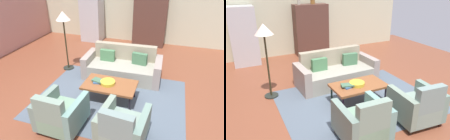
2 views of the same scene
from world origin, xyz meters
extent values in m
plane|color=brown|center=(0.00, 0.00, 0.00)|extent=(10.39, 10.39, 0.00)
cube|color=beige|center=(0.00, 4.33, 1.40)|extent=(8.57, 0.12, 2.80)
cube|color=#515E6C|center=(0.09, 0.15, 0.00)|extent=(3.40, 2.60, 0.01)
cube|color=gray|center=(0.09, 1.20, 0.21)|extent=(1.77, 0.96, 0.42)
cube|color=gray|center=(0.08, 1.56, 0.43)|extent=(1.75, 0.24, 0.86)
cube|color=gray|center=(1.05, 1.23, 0.31)|extent=(0.21, 0.91, 0.62)
cube|color=gray|center=(-0.87, 1.16, 0.31)|extent=(0.21, 0.91, 0.62)
cube|color=#44704D|center=(0.54, 1.31, 0.58)|extent=(0.41, 0.16, 0.32)
cube|color=#497C50|center=(-0.36, 1.28, 0.58)|extent=(0.40, 0.13, 0.32)
cylinder|color=black|center=(-0.44, 0.38, 0.19)|extent=(0.04, 0.04, 0.38)
cylinder|color=black|center=(0.62, 0.38, 0.19)|extent=(0.04, 0.04, 0.38)
cylinder|color=black|center=(-0.44, -0.18, 0.19)|extent=(0.04, 0.04, 0.38)
cylinder|color=black|center=(0.62, -0.18, 0.19)|extent=(0.04, 0.04, 0.38)
cube|color=brown|center=(0.09, 0.10, 0.41)|extent=(1.20, 0.70, 0.05)
cylinder|color=#2B281D|center=(-0.84, -0.65, 0.05)|extent=(0.05, 0.05, 0.10)
cylinder|color=#3B1A14|center=(-0.16, -0.67, 0.05)|extent=(0.05, 0.05, 0.10)
cylinder|color=#381E1B|center=(-0.86, -1.33, 0.05)|extent=(0.05, 0.05, 0.10)
cube|color=gray|center=(-0.51, -1.00, 0.25)|extent=(0.58, 0.82, 0.30)
cube|color=gray|center=(-0.52, -1.33, 0.49)|extent=(0.56, 0.16, 0.78)
cube|color=slate|center=(-0.85, -0.99, 0.38)|extent=(0.14, 0.80, 0.56)
cube|color=gray|center=(-0.17, -1.01, 0.38)|extent=(0.14, 0.80, 0.56)
cylinder|color=#302514|center=(0.38, -0.64, 0.05)|extent=(0.05, 0.05, 0.10)
cylinder|color=#2D2B1B|center=(1.06, -0.69, 0.05)|extent=(0.05, 0.05, 0.10)
cube|color=gray|center=(0.69, -1.00, 0.25)|extent=(0.62, 0.84, 0.30)
cube|color=gray|center=(0.66, -1.33, 0.49)|extent=(0.57, 0.19, 0.78)
cube|color=gray|center=(0.35, -0.98, 0.38)|extent=(0.19, 0.81, 0.56)
cube|color=slate|center=(1.03, -1.03, 0.38)|extent=(0.19, 0.81, 0.56)
cylinder|color=gold|center=(0.04, 0.10, 0.47)|extent=(0.33, 0.33, 0.07)
cube|color=#386196|center=(-0.19, 0.10, 0.45)|extent=(0.24, 0.23, 0.03)
cube|color=#426A4E|center=(-0.19, 0.10, 0.48)|extent=(0.30, 0.23, 0.03)
cube|color=#52332A|center=(0.41, 3.98, 0.90)|extent=(1.20, 0.50, 1.80)
cube|color=#3C2B19|center=(0.11, 4.24, 0.90)|extent=(0.56, 0.01, 1.51)
cube|color=#443623|center=(0.71, 4.24, 0.90)|extent=(0.56, 0.01, 1.51)
cube|color=#B7BABF|center=(-1.89, 3.88, 0.93)|extent=(0.80, 0.70, 1.85)
cylinder|color=#99999E|center=(-1.84, 4.25, 1.02)|extent=(0.02, 0.02, 0.70)
cylinder|color=black|center=(-1.62, 1.24, 0.01)|extent=(0.32, 0.32, 0.03)
cylinder|color=#2C2916|center=(-1.62, 1.24, 0.76)|extent=(0.04, 0.04, 1.45)
cone|color=beige|center=(-1.62, 1.24, 1.60)|extent=(0.40, 0.40, 0.24)
camera|label=1|loc=(1.28, -3.48, 2.82)|focal=31.55mm
camera|label=2|loc=(-2.27, -3.68, 2.54)|focal=35.81mm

